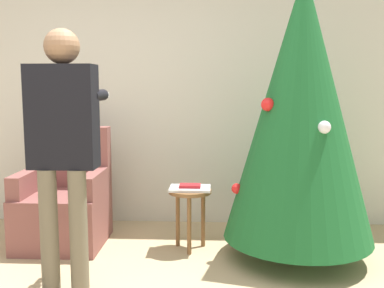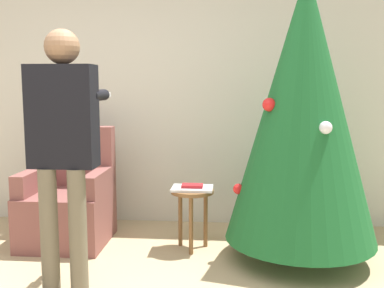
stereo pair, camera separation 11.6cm
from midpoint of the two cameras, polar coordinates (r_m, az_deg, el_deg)
name	(u,v)px [view 2 (the right image)]	position (r m, az deg, el deg)	size (l,w,h in m)	color
wall_back	(148,90)	(4.56, -4.87, 6.90)	(8.00, 0.06, 2.70)	beige
christmas_tree	(303,108)	(3.59, 14.83, 4.49)	(1.18, 1.18, 2.27)	brown
armchair	(69,203)	(4.18, -14.63, -7.26)	(0.71, 0.71, 1.02)	brown
person_standing	(63,135)	(3.07, -15.00, 1.05)	(0.45, 0.57, 1.76)	#6B604C
side_stool	(192,201)	(3.84, 0.92, -7.24)	(0.36, 0.36, 0.52)	brown
laptop	(192,188)	(3.81, 0.92, -5.65)	(0.34, 0.25, 0.02)	silver
book	(192,186)	(3.80, 0.92, -5.33)	(0.18, 0.11, 0.02)	#B21E23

